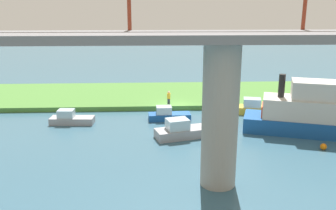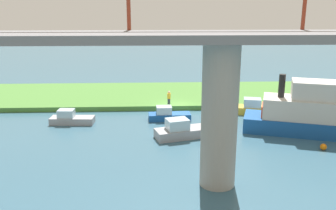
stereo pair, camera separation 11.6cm
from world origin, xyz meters
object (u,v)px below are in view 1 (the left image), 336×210
at_px(bridge_pylon, 220,116).
at_px(person_on_bank, 169,97).
at_px(marker_buoy, 323,147).
at_px(riverboat_paddlewheel, 168,115).
at_px(mooring_post, 225,98).
at_px(motorboat_white, 71,119).
at_px(houseboat_blue, 183,130).
at_px(motorboat_red, 257,108).
at_px(skiff_small, 308,112).

xyz_separation_m(bridge_pylon, person_on_bank, (2.22, -17.31, -3.19)).
bearing_deg(marker_buoy, riverboat_paddlewheel, -35.05).
bearing_deg(bridge_pylon, person_on_bank, -82.70).
bearing_deg(mooring_post, motorboat_white, 16.99).
xyz_separation_m(bridge_pylon, riverboat_paddlewheel, (2.47, -13.22, -3.92)).
height_order(bridge_pylon, motorboat_white, bridge_pylon).
relative_size(bridge_pylon, houseboat_blue, 1.69).
xyz_separation_m(motorboat_red, houseboat_blue, (8.06, 6.47, 0.02)).
xyz_separation_m(bridge_pylon, skiff_small, (-9.32, -8.92, -2.52)).
bearing_deg(motorboat_red, mooring_post, -40.26).
bearing_deg(person_on_bank, marker_buoy, 132.82).
distance_m(person_on_bank, marker_buoy, 16.67).
relative_size(bridge_pylon, person_on_bank, 6.32).
height_order(riverboat_paddlewheel, motorboat_white, riverboat_paddlewheel).
bearing_deg(houseboat_blue, motorboat_white, -22.06).
distance_m(skiff_small, motorboat_white, 21.28).
xyz_separation_m(mooring_post, motorboat_white, (15.43, 4.71, -0.56)).
relative_size(houseboat_blue, marker_buoy, 10.43).
bearing_deg(houseboat_blue, motorboat_red, -141.25).
bearing_deg(bridge_pylon, skiff_small, -136.27).
bearing_deg(houseboat_blue, skiff_small, -177.03).
xyz_separation_m(houseboat_blue, motorboat_white, (10.16, -4.12, -0.11)).
bearing_deg(skiff_small, riverboat_paddlewheel, -20.06).
height_order(mooring_post, houseboat_blue, houseboat_blue).
bearing_deg(houseboat_blue, person_on_bank, -85.10).
height_order(bridge_pylon, person_on_bank, bridge_pylon).
bearing_deg(motorboat_white, motorboat_red, -172.65).
height_order(person_on_bank, motorboat_red, person_on_bank).
bearing_deg(riverboat_paddlewheel, marker_buoy, 144.95).
bearing_deg(mooring_post, riverboat_paddlewheel, 32.24).
distance_m(mooring_post, motorboat_red, 3.69).
bearing_deg(riverboat_paddlewheel, bridge_pylon, 100.60).
xyz_separation_m(riverboat_paddlewheel, houseboat_blue, (-1.03, 4.86, 0.11)).
height_order(riverboat_paddlewheel, motorboat_red, motorboat_red).
xyz_separation_m(mooring_post, skiff_small, (-5.50, 8.27, 0.84)).
distance_m(skiff_small, riverboat_paddlewheel, 12.63).
bearing_deg(person_on_bank, skiff_small, 143.95).
xyz_separation_m(person_on_bank, skiff_small, (-11.54, 8.40, 0.67)).
bearing_deg(houseboat_blue, bridge_pylon, 99.83).
bearing_deg(bridge_pylon, mooring_post, -102.52).
height_order(person_on_bank, motorboat_white, person_on_bank).
height_order(person_on_bank, riverboat_paddlewheel, person_on_bank).
bearing_deg(bridge_pylon, houseboat_blue, -80.17).
relative_size(motorboat_red, marker_buoy, 10.02).
relative_size(person_on_bank, motorboat_red, 0.28).
bearing_deg(mooring_post, skiff_small, 123.62).
distance_m(bridge_pylon, mooring_post, 17.93).
distance_m(skiff_small, houseboat_blue, 10.86).
xyz_separation_m(skiff_small, motorboat_white, (20.93, -3.56, -1.39)).
distance_m(skiff_small, marker_buoy, 4.15).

